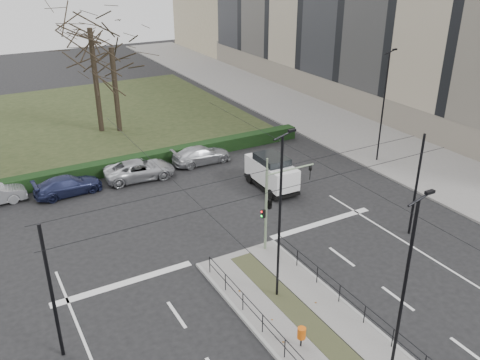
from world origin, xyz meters
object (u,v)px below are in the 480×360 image
Objects in this scene: litter_bin at (302,333)px; streetlamp_median_near at (403,299)px; traffic_light at (271,202)px; parked_car_fourth at (140,170)px; parked_car_third at (68,185)px; parked_car_fifth at (202,155)px; bare_tree_near at (112,54)px; streetlamp_sidewalk at (383,106)px; streetlamp_median_far at (280,218)px; white_van at (271,171)px; bare_tree_center at (90,36)px.

streetlamp_median_near reaches higher than litter_bin.
streetlamp_median_near is (-1.40, -10.28, 1.33)m from traffic_light.
parked_car_fourth is (-2.96, 12.22, -2.18)m from traffic_light.
parked_car_third is at bearing 122.92° from traffic_light.
parked_car_fifth is (9.91, 0.47, 0.02)m from parked_car_third.
parked_car_fourth reaches higher than parked_car_third.
bare_tree_near reaches higher than traffic_light.
traffic_light reaches higher than parked_car_fifth.
streetlamp_sidewalk reaches higher than streetlamp_median_near.
parked_car_fourth is 5.01m from parked_car_fifth.
streetlamp_median_far is at bearing 94.18° from streetlamp_median_near.
parked_car_third is 9.92m from parked_car_fifth.
white_van is (6.11, 10.04, -3.00)m from streetlamp_median_far.
streetlamp_sidewalk is at bearing -108.47° from parked_car_third.
bare_tree_center is at bearing 91.46° from streetlamp_median_far.
traffic_light is 13.00m from parked_car_fifth.
streetlamp_median_far is at bearing -91.53° from bare_tree_near.
bare_tree_near is at bearing 89.62° from streetlamp_median_near.
streetlamp_median_near is at bearing -97.77° from traffic_light.
traffic_light is 24.18m from bare_tree_center.
streetlamp_sidewalk is at bearing -47.56° from bare_tree_near.
streetlamp_median_far reaches higher than white_van.
bare_tree_near reaches higher than parked_car_fourth.
streetlamp_sidewalk reaches higher than traffic_light.
streetlamp_median_far is at bearing -117.45° from traffic_light.
parked_car_third is at bearing 95.46° from parked_car_fourth.
parked_car_fifth is (-2.19, 6.24, -0.57)m from white_van.
bare_tree_near is (1.39, -0.75, -1.45)m from bare_tree_center.
parked_car_fourth is at bearing 95.12° from parked_car_fifth.
white_van reaches higher than litter_bin.
streetlamp_sidewalk is at bearing 38.63° from litter_bin.
bare_tree_center is at bearing 96.28° from traffic_light.
litter_bin is at bearing -141.37° from streetlamp_sidewalk.
streetlamp_median_far is 1.64× the size of parked_car_fourth.
parked_car_fifth is at bearing -80.18° from parked_car_fourth.
bare_tree_center is at bearing 111.76° from white_van.
streetlamp_sidewalk reaches higher than white_van.
parked_car_fourth is at bearing 93.88° from streetlamp_median_far.
white_van reaches higher than parked_car_fifth.
bare_tree_center is (0.39, 11.21, 7.54)m from parked_car_fourth.
parked_car_third is at bearing -122.52° from bare_tree_near.
litter_bin is 20.17m from parked_car_fifth.
traffic_light is 4.32m from streetlamp_median_far.
traffic_light is 0.58× the size of streetlamp_median_far.
litter_bin is 19.13m from parked_car_fourth.
bare_tree_center is 13.96m from parked_car_fifth.
streetlamp_median_far is at bearing -121.31° from white_van.
parked_car_fourth is at bearing -99.65° from bare_tree_near.
bare_tree_near reaches higher than white_van.
streetlamp_median_near is 33.97m from bare_tree_center.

